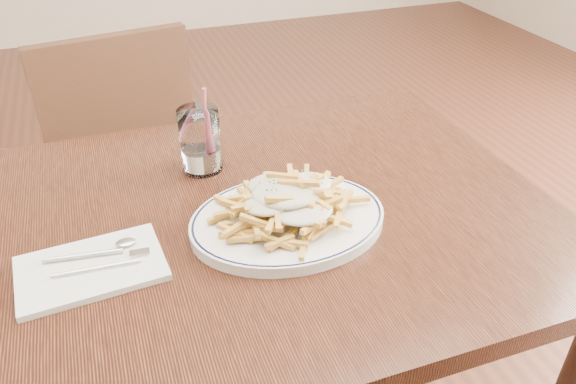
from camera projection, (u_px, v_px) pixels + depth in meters
name	position (u px, v px, depth m)	size (l,w,h in m)	color
table	(221.00, 254.00, 1.03)	(1.20, 0.80, 0.75)	black
chair_far	(120.00, 152.00, 1.69)	(0.47, 0.47, 0.89)	black
fries_plate	(288.00, 220.00, 0.96)	(0.38, 0.34, 0.02)	white
loaded_fries	(288.00, 197.00, 0.94)	(0.23, 0.19, 0.07)	gold
napkin	(91.00, 268.00, 0.87)	(0.22, 0.14, 0.01)	silver
cutlery	(90.00, 262.00, 0.87)	(0.17, 0.06, 0.01)	silver
water_glass	(201.00, 144.00, 1.10)	(0.08, 0.08, 0.17)	white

